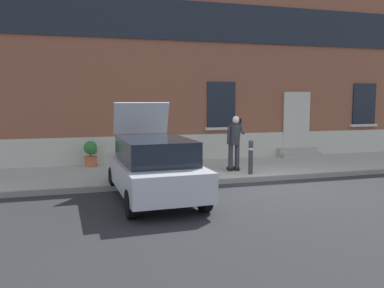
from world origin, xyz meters
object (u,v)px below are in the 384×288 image
(bollard_near_person, at_px, (251,156))
(person_on_phone, at_px, (235,140))
(planter_terracotta, at_px, (91,153))
(hatchback_car_silver, at_px, (154,167))
(planter_cream, at_px, (166,151))

(bollard_near_person, xyz_separation_m, person_on_phone, (-0.27, 0.63, 0.44))
(person_on_phone, distance_m, planter_terracotta, 4.85)
(hatchback_car_silver, distance_m, bollard_near_person, 3.66)
(bollard_near_person, height_order, planter_cream, bollard_near_person)
(bollard_near_person, relative_size, planter_terracotta, 1.22)
(person_on_phone, bearing_deg, planter_terracotta, 152.27)
(bollard_near_person, xyz_separation_m, planter_cream, (-2.06, 2.52, -0.11))
(hatchback_car_silver, height_order, person_on_phone, hatchback_car_silver)
(person_on_phone, height_order, planter_cream, person_on_phone)
(planter_terracotta, relative_size, planter_cream, 1.00)
(hatchback_car_silver, distance_m, person_on_phone, 3.77)
(hatchback_car_silver, height_order, planter_terracotta, hatchback_car_silver)
(planter_cream, bearing_deg, planter_terracotta, 173.86)
(planter_cream, bearing_deg, person_on_phone, -46.54)
(bollard_near_person, bearing_deg, planter_terracotta, 148.67)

